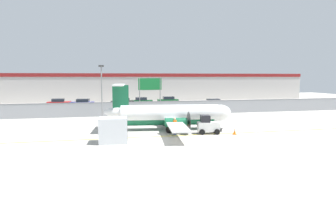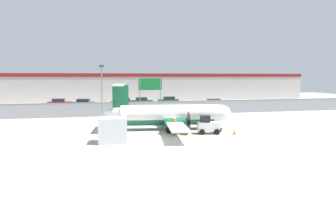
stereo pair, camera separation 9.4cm
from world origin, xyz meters
name	(u,v)px [view 1 (the left image)]	position (x,y,z in m)	size (l,w,h in m)	color
ground_plane	(164,136)	(0.00, 2.00, 0.00)	(140.00, 140.00, 0.01)	#ADA89E
perimeter_fence	(142,108)	(0.00, 18.00, 1.12)	(98.00, 0.10, 2.10)	gray
parking_lot_strip	(134,107)	(0.00, 29.50, 0.06)	(98.00, 17.00, 0.12)	#38383A
background_building	(125,87)	(0.00, 47.99, 3.26)	(91.00, 8.10, 6.50)	#BCB7B2
commuter_airplane	(172,115)	(1.66, 5.50, 1.60)	(13.85, 16.08, 4.92)	white
baggage_tug	(208,125)	(4.62, 2.35, 0.86)	(2.48, 1.69, 1.88)	silver
ground_crew_worker	(175,125)	(1.21, 2.56, 0.95)	(0.46, 0.53, 1.70)	#191E4C
cargo_container	(113,130)	(-4.86, 0.26, 1.10)	(2.56, 2.20, 2.20)	silver
traffic_cone_near_left	(170,125)	(1.55, 6.30, 0.31)	(0.36, 0.36, 0.64)	orange
traffic_cone_near_right	(235,131)	(7.05, 1.34, 0.31)	(0.36, 0.36, 0.64)	orange
traffic_cone_far_left	(180,124)	(2.83, 6.79, 0.31)	(0.36, 0.36, 0.64)	orange
parked_car_0	(59,103)	(-13.51, 32.44, 0.89)	(4.25, 2.10, 1.58)	red
parked_car_1	(82,103)	(-9.23, 30.91, 0.89)	(4.39, 2.43, 1.58)	navy
parked_car_2	(122,102)	(-1.88, 31.80, 0.89)	(4.38, 2.41, 1.58)	black
parked_car_3	(142,101)	(1.93, 32.79, 0.89)	(4.29, 2.19, 1.58)	#19662D
parked_car_4	(168,100)	(7.54, 34.01, 0.89)	(4.26, 2.11, 1.58)	#19662D
parked_car_5	(213,103)	(14.13, 25.84, 0.89)	(4.34, 2.30, 1.58)	#B28C19
apron_light_pole	(102,87)	(-5.73, 15.82, 4.30)	(0.70, 0.30, 7.27)	slate
highway_sign	(150,87)	(1.50, 19.62, 4.14)	(3.60, 0.14, 5.50)	slate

